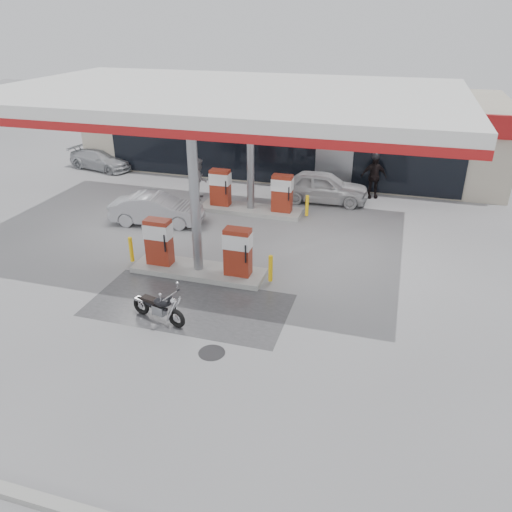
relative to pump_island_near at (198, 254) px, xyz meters
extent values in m
plane|color=gray|center=(0.00, -2.00, -0.71)|extent=(90.00, 90.00, 0.00)
cube|color=#4C4C4F|center=(0.50, -2.00, -0.71)|extent=(6.00, 3.00, 0.00)
cylinder|color=#38383A|center=(2.00, -4.00, -0.71)|extent=(0.70, 0.70, 0.01)
cube|color=gray|center=(0.00, -9.00, -0.64)|extent=(28.00, 0.25, 0.15)
cube|color=#B5AF97|center=(0.00, 14.00, 1.29)|extent=(22.00, 8.00, 4.00)
cube|color=black|center=(0.00, 9.97, 0.69)|extent=(18.00, 0.10, 2.60)
cube|color=#A01314|center=(0.00, 9.90, 2.79)|extent=(22.00, 0.25, 1.00)
cube|color=navy|center=(7.00, 9.85, 2.79)|extent=(3.50, 0.12, 0.80)
cube|color=gray|center=(3.00, 9.93, 0.39)|extent=(1.80, 0.14, 2.20)
cube|color=silver|center=(0.00, 3.00, 4.59)|extent=(16.00, 10.00, 0.60)
cube|color=#A01314|center=(0.00, -1.95, 4.41)|extent=(16.00, 0.12, 0.24)
cube|color=#A01314|center=(0.00, 7.95, 4.41)|extent=(16.00, 0.12, 0.24)
cylinder|color=gray|center=(0.00, 0.00, 1.88)|extent=(0.32, 0.32, 5.00)
cylinder|color=gray|center=(0.00, 6.00, 1.88)|extent=(0.32, 0.32, 5.00)
cube|color=#9E9E99|center=(0.00, 0.00, -0.62)|extent=(4.50, 1.30, 0.18)
cube|color=maroon|center=(-1.40, 0.00, 0.27)|extent=(0.85, 0.48, 1.60)
cube|color=maroon|center=(1.40, 0.00, 0.27)|extent=(0.85, 0.48, 1.60)
cube|color=silver|center=(-1.40, 0.00, 0.67)|extent=(0.88, 0.52, 0.50)
cube|color=silver|center=(1.40, 0.00, 0.67)|extent=(0.88, 0.52, 0.50)
cylinder|color=yellow|center=(-2.50, 0.00, -0.17)|extent=(0.14, 0.14, 0.90)
cylinder|color=yellow|center=(2.50, 0.00, -0.17)|extent=(0.14, 0.14, 0.90)
cube|color=#9E9E99|center=(0.00, 6.00, -0.62)|extent=(4.50, 1.30, 0.18)
cube|color=maroon|center=(-1.40, 6.00, 0.27)|extent=(0.85, 0.48, 1.60)
cube|color=maroon|center=(1.40, 6.00, 0.27)|extent=(0.85, 0.48, 1.60)
cube|color=silver|center=(-1.40, 6.00, 0.67)|extent=(0.88, 0.52, 0.50)
cube|color=silver|center=(1.40, 6.00, 0.67)|extent=(0.88, 0.52, 0.50)
cylinder|color=yellow|center=(-2.50, 6.00, -0.17)|extent=(0.14, 0.14, 0.90)
cylinder|color=yellow|center=(2.50, 6.00, -0.17)|extent=(0.14, 0.14, 0.90)
torus|color=black|center=(0.65, -3.17, -0.43)|extent=(0.58, 0.27, 0.57)
torus|color=black|center=(-0.62, -2.84, -0.43)|extent=(0.58, 0.27, 0.57)
cube|color=gray|center=(0.05, -3.01, -0.35)|extent=(0.42, 0.32, 0.28)
cube|color=black|center=(-0.08, -2.98, -0.26)|extent=(0.85, 0.31, 0.08)
ellipsoid|color=black|center=(0.19, -3.05, -0.05)|extent=(0.59, 0.43, 0.27)
cube|color=black|center=(-0.27, -2.93, -0.10)|extent=(0.56, 0.35, 0.09)
cylinder|color=silver|center=(0.47, -3.12, 0.24)|extent=(0.22, 0.71, 0.03)
sphere|color=silver|center=(0.58, -3.15, 0.12)|extent=(0.17, 0.17, 0.17)
cylinder|color=silver|center=(-0.37, -2.76, -0.44)|extent=(0.84, 0.29, 0.08)
imported|color=silver|center=(2.79, 8.20, 0.00)|extent=(4.22, 1.83, 1.42)
imported|color=slate|center=(-2.80, 7.00, 0.25)|extent=(0.89, 1.05, 1.91)
imported|color=#A2A3AA|center=(-3.32, 3.60, -0.08)|extent=(3.95, 1.87, 1.25)
imported|color=#A3A6AB|center=(-9.96, 10.00, -0.15)|extent=(4.08, 2.33, 1.11)
imported|color=navy|center=(4.50, 12.00, -0.13)|extent=(4.44, 2.61, 1.16)
imported|color=black|center=(4.96, 9.42, 0.30)|extent=(1.28, 0.81, 2.03)
camera|label=1|loc=(6.07, -13.72, 7.24)|focal=35.00mm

